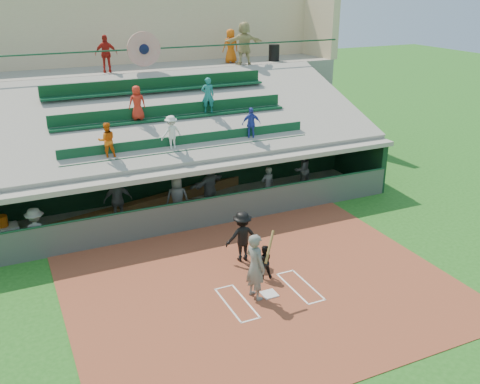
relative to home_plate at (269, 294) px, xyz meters
name	(u,v)px	position (x,y,z in m)	size (l,w,h in m)	color
ground	(269,295)	(0.00, 0.00, -0.04)	(100.00, 100.00, 0.00)	#1E5818
dirt_slab	(261,286)	(0.00, 0.50, -0.03)	(11.00, 9.00, 0.02)	brown
home_plate	(269,294)	(0.00, 0.00, 0.00)	(0.43, 0.43, 0.03)	silver
batters_box_chalk	(269,294)	(0.00, 0.00, -0.01)	(2.65, 1.85, 0.01)	white
dugout_floor	(189,209)	(0.00, 6.75, -0.02)	(16.00, 3.50, 0.04)	#99988B
concourse_slab	(140,116)	(0.00, 13.50, 2.26)	(20.00, 3.00, 4.60)	gray
grandstand	(158,131)	(0.00, 10.52, 2.23)	(20.40, 10.40, 7.80)	#4E534E
batter_at_plate	(255,266)	(-0.42, 0.07, 0.97)	(0.93, 0.82, 1.96)	#5A5D58
catcher	(264,262)	(0.29, 0.93, 0.51)	(0.51, 0.40, 1.06)	black
home_umpire	(242,236)	(0.17, 2.19, 0.82)	(1.07, 0.62, 1.66)	black
dugout_bench	(183,194)	(0.18, 7.89, 0.20)	(13.29, 0.40, 0.40)	brown
white_table	(7,236)	(-6.60, 6.40, 0.36)	(0.81, 0.61, 0.71)	silver
water_cooler	(2,221)	(-6.67, 6.42, 0.90)	(0.37, 0.37, 0.37)	#D75B0C
dugout_player_a	(36,232)	(-5.70, 5.25, 0.82)	(1.06, 0.61, 1.64)	#565853
dugout_player_b	(118,200)	(-2.74, 6.66, 0.89)	(1.03, 0.43, 1.77)	#575954
dugout_player_c	(177,198)	(-0.69, 6.02, 0.85)	(0.83, 0.54, 1.69)	#585B56
dugout_player_d	(209,185)	(0.80, 6.55, 0.96)	(1.78, 0.57, 1.91)	#585B56
dugout_player_e	(268,185)	(3.05, 5.97, 0.78)	(0.56, 0.37, 1.54)	#50534F
dugout_player_f	(302,170)	(5.18, 6.88, 0.84)	(0.82, 0.64, 1.68)	#525450
trash_bin	(274,53)	(6.91, 12.80, 4.97)	(0.54, 0.54, 0.81)	black
concourse_staff_a	(106,54)	(-1.52, 12.60, 5.37)	(0.95, 0.39, 1.62)	#AB1B13
concourse_staff_b	(231,46)	(4.66, 13.14, 5.37)	(0.79, 0.51, 1.62)	#D5590C
concourse_staff_c	(244,43)	(5.01, 12.34, 5.57)	(1.86, 0.59, 2.01)	tan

